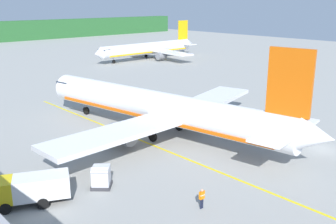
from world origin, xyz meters
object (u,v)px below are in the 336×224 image
object	(u,v)px
airliner_mid_apron	(149,49)
cargo_container_near	(101,177)
airliner_foreground	(161,108)
crew_loader_left	(224,130)
crew_marshaller	(202,197)
service_truck_fuel	(30,188)
service_truck_baggage	(269,131)

from	to	relation	value
airliner_mid_apron	cargo_container_near	distance (m)	80.32
airliner_foreground	crew_loader_left	bearing A→B (deg)	-51.19
airliner_mid_apron	crew_marshaller	xyz separation A→B (m)	(-50.88, -67.35, -1.94)
service_truck_fuel	cargo_container_near	bearing A→B (deg)	-13.08
service_truck_fuel	service_truck_baggage	distance (m)	27.86
airliner_foreground	airliner_mid_apron	size ratio (longest dim) A/B	1.15
service_truck_baggage	crew_marshaller	world-z (taller)	service_truck_baggage
crew_marshaller	service_truck_baggage	bearing A→B (deg)	16.91
airliner_foreground	crew_loader_left	size ratio (longest dim) A/B	25.00
airliner_foreground	cargo_container_near	bearing A→B (deg)	-151.93
airliner_mid_apron	service_truck_baggage	bearing A→B (deg)	-118.16
service_truck_baggage	airliner_mid_apron	bearing A→B (deg)	61.84
airliner_foreground	service_truck_fuel	bearing A→B (deg)	-163.30
service_truck_fuel	airliner_mid_apron	bearing A→B (deg)	43.41
service_truck_baggage	crew_marshaller	distance (m)	18.51
crew_loader_left	airliner_foreground	bearing A→B (deg)	128.81
cargo_container_near	crew_marshaller	world-z (taller)	cargo_container_near
airliner_mid_apron	cargo_container_near	size ratio (longest dim) A/B	14.84
airliner_foreground	cargo_container_near	size ratio (longest dim) A/B	17.04
cargo_container_near	crew_marshaller	distance (m)	9.42
airliner_mid_apron	service_truck_fuel	xyz separation A→B (m)	(-60.65, -57.38, -1.54)
service_truck_fuel	crew_loader_left	xyz separation A→B (m)	(24.27, -0.23, -0.43)
cargo_container_near	crew_loader_left	xyz separation A→B (m)	(18.36, 1.14, -0.00)
service_truck_fuel	cargo_container_near	xyz separation A→B (m)	(5.91, -1.37, -0.43)
service_truck_baggage	cargo_container_near	world-z (taller)	service_truck_baggage
cargo_container_near	crew_marshaller	size ratio (longest dim) A/B	1.42
crew_loader_left	cargo_container_near	bearing A→B (deg)	-176.43
service_truck_baggage	crew_loader_left	world-z (taller)	service_truck_baggage
airliner_foreground	crew_marshaller	world-z (taller)	airliner_foreground
airliner_foreground	crew_loader_left	xyz separation A→B (m)	(4.87, -6.05, -2.41)
airliner_mid_apron	service_truck_fuel	size ratio (longest dim) A/B	5.54
service_truck_fuel	crew_loader_left	bearing A→B (deg)	-0.54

